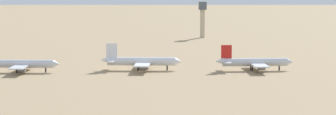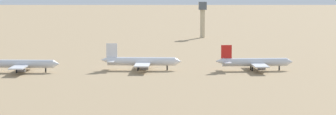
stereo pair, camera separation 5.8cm
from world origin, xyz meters
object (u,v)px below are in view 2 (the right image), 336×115
at_px(parked_jet_red_5, 254,62).
at_px(control_tower, 203,16).
at_px(parked_jet_orange_3, 20,64).
at_px(parked_jet_white_4, 141,61).

xyz_separation_m(parked_jet_red_5, control_tower, (-11.90, 173.08, 10.55)).
relative_size(parked_jet_orange_3, parked_jet_white_4, 0.96).
distance_m(parked_jet_white_4, parked_jet_red_5, 52.04).
height_order(parked_jet_white_4, parked_jet_red_5, parked_jet_white_4).
relative_size(parked_jet_red_5, control_tower, 1.50).
height_order(parked_jet_orange_3, parked_jet_white_4, parked_jet_white_4).
distance_m(parked_jet_red_5, control_tower, 173.81).
xyz_separation_m(parked_jet_orange_3, parked_jet_red_5, (106.33, 3.30, 0.01)).
bearing_deg(parked_jet_orange_3, parked_jet_white_4, 10.70).
distance_m(parked_jet_orange_3, parked_jet_red_5, 106.39).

